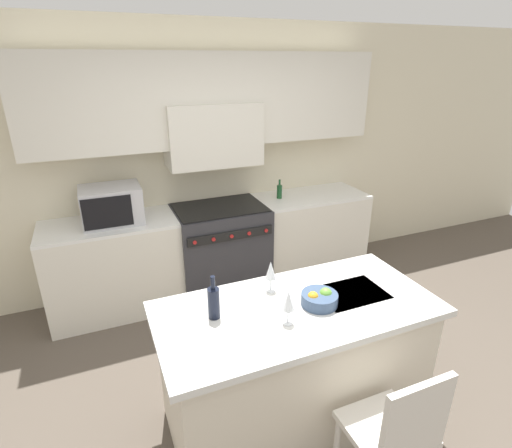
{
  "coord_description": "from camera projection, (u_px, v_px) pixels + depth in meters",
  "views": [
    {
      "loc": [
        -1.13,
        -1.76,
        2.32
      ],
      "look_at": [
        -0.04,
        0.83,
        1.16
      ],
      "focal_mm": 28.0,
      "sensor_mm": 36.0,
      "label": 1
    }
  ],
  "objects": [
    {
      "name": "ground_plane",
      "position": [
        307.0,
        418.0,
        2.79
      ],
      "size": [
        10.0,
        10.0,
        0.0
      ],
      "primitive_type": "plane",
      "color": "brown"
    },
    {
      "name": "back_cabinetry",
      "position": [
        209.0,
        138.0,
        4.03
      ],
      "size": [
        10.0,
        0.46,
        2.7
      ],
      "color": "beige",
      "rests_on": "ground_plane"
    },
    {
      "name": "back_counter",
      "position": [
        220.0,
        249.0,
        4.25
      ],
      "size": [
        3.38,
        0.62,
        0.93
      ],
      "color": "silver",
      "rests_on": "ground_plane"
    },
    {
      "name": "range_stove",
      "position": [
        221.0,
        249.0,
        4.22
      ],
      "size": [
        0.93,
        0.7,
        0.94
      ],
      "color": "#2D2D33",
      "rests_on": "ground_plane"
    },
    {
      "name": "microwave",
      "position": [
        112.0,
        205.0,
        3.64
      ],
      "size": [
        0.53,
        0.4,
        0.34
      ],
      "color": "#B7B7BC",
      "rests_on": "back_counter"
    },
    {
      "name": "kitchen_island",
      "position": [
        295.0,
        364.0,
        2.64
      ],
      "size": [
        1.76,
        0.83,
        0.91
      ],
      "color": "beige",
      "rests_on": "ground_plane"
    },
    {
      "name": "island_chair",
      "position": [
        396.0,
        431.0,
        2.08
      ],
      "size": [
        0.42,
        0.4,
        0.94
      ],
      "color": "beige",
      "rests_on": "ground_plane"
    },
    {
      "name": "wine_bottle",
      "position": [
        214.0,
        302.0,
        2.32
      ],
      "size": [
        0.07,
        0.07,
        0.28
      ],
      "color": "black",
      "rests_on": "kitchen_island"
    },
    {
      "name": "wine_glass_near",
      "position": [
        288.0,
        301.0,
        2.25
      ],
      "size": [
        0.07,
        0.07,
        0.22
      ],
      "color": "white",
      "rests_on": "kitchen_island"
    },
    {
      "name": "wine_glass_far",
      "position": [
        271.0,
        271.0,
        2.58
      ],
      "size": [
        0.07,
        0.07,
        0.22
      ],
      "color": "white",
      "rests_on": "kitchen_island"
    },
    {
      "name": "fruit_bowl",
      "position": [
        320.0,
        298.0,
        2.47
      ],
      "size": [
        0.23,
        0.23,
        0.11
      ],
      "color": "#384C6B",
      "rests_on": "kitchen_island"
    },
    {
      "name": "oil_bottle_on_counter",
      "position": [
        279.0,
        191.0,
        4.31
      ],
      "size": [
        0.06,
        0.06,
        0.21
      ],
      "color": "#194723",
      "rests_on": "back_counter"
    }
  ]
}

